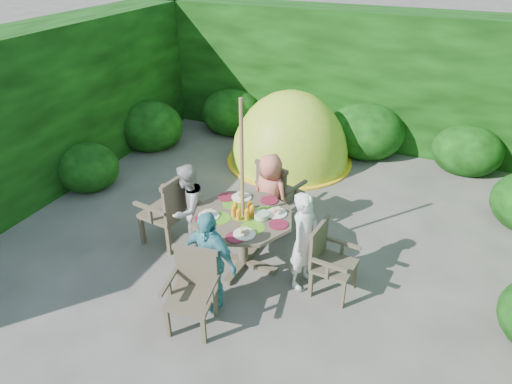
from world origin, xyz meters
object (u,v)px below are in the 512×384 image
at_px(garden_chair_left, 170,209).
at_px(garden_chair_front, 193,289).
at_px(child_right, 304,241).
at_px(garden_chair_back, 278,191).
at_px(child_left, 188,209).
at_px(dome_tent, 289,161).
at_px(garden_chair_right, 329,259).
at_px(child_back, 270,195).
at_px(child_front, 209,261).
at_px(patio_table, 243,223).
at_px(parasol_pole, 242,189).

bearing_deg(garden_chair_left, garden_chair_front, 48.70).
bearing_deg(child_right, garden_chair_back, 47.89).
height_order(child_left, dome_tent, dome_tent).
bearing_deg(garden_chair_left, garden_chair_back, 140.24).
relative_size(garden_chair_right, garden_chair_left, 0.85).
height_order(garden_chair_back, child_right, child_right).
bearing_deg(garden_chair_back, child_back, 108.01).
height_order(child_right, child_front, child_right).
bearing_deg(patio_table, child_right, -2.70).
bearing_deg(garden_chair_right, garden_chair_back, 49.26).
xyz_separation_m(garden_chair_right, garden_chair_front, (-1.17, -1.06, 0.00)).
relative_size(parasol_pole, child_front, 1.79).
xyz_separation_m(parasol_pole, garden_chair_right, (1.10, -0.05, -0.65)).
height_order(garden_chair_right, child_right, child_right).
relative_size(garden_chair_back, child_back, 0.78).
bearing_deg(child_right, parasol_pole, 101.16).
height_order(garden_chair_front, child_front, child_front).
bearing_deg(child_right, child_front, 146.16).
bearing_deg(garden_chair_front, child_right, 40.95).
height_order(garden_chair_front, child_left, child_left).
bearing_deg(dome_tent, garden_chair_right, -81.91).
bearing_deg(child_back, garden_chair_back, -70.44).
bearing_deg(garden_chair_left, child_left, 95.65).
xyz_separation_m(garden_chair_back, child_front, (-0.07, -1.90, 0.12)).
relative_size(garden_chair_right, child_back, 0.71).
relative_size(child_back, child_front, 0.97).
relative_size(patio_table, parasol_pole, 0.60).
bearing_deg(child_front, dome_tent, 107.57).
xyz_separation_m(child_right, child_back, (-0.76, 0.84, -0.02)).
bearing_deg(patio_table, parasol_pole, -169.83).
relative_size(child_left, child_back, 1.02).
height_order(garden_chair_back, child_back, child_back).
height_order(garden_chair_right, garden_chair_front, garden_chair_front).
bearing_deg(garden_chair_front, child_back, 76.87).
bearing_deg(garden_chair_back, garden_chair_right, 149.93).
bearing_deg(child_front, child_left, 143.27).
bearing_deg(child_right, garden_chair_left, 101.36).
bearing_deg(child_back, child_right, 150.69).
relative_size(garden_chair_back, garden_chair_front, 1.10).
height_order(parasol_pole, dome_tent, parasol_pole).
xyz_separation_m(child_front, dome_tent, (-0.45, 3.86, -0.61)).
bearing_deg(garden_chair_right, child_right, 94.31).
height_order(garden_chair_left, child_front, child_front).
distance_m(garden_chair_right, dome_tent, 3.52).
xyz_separation_m(parasol_pole, child_front, (-0.04, -0.80, -0.49)).
relative_size(child_front, dome_tent, 0.45).
xyz_separation_m(child_back, dome_tent, (-0.53, 2.26, -0.60)).
xyz_separation_m(garden_chair_left, child_front, (1.05, -0.84, 0.08)).
height_order(patio_table, dome_tent, dome_tent).
xyz_separation_m(garden_chair_right, child_left, (-1.90, 0.08, 0.16)).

